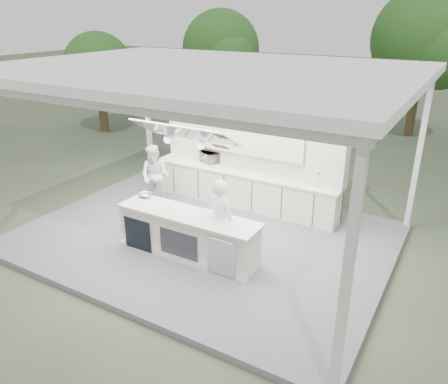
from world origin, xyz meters
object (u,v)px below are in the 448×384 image
Objects in this scene: back_counter at (244,188)px; sous_chef at (155,176)px; head_chef at (220,220)px; demo_island at (187,234)px.

sous_chef is at bearing -150.14° from back_counter.
head_chef reaches higher than sous_chef.
head_chef is (0.66, 0.21, 0.40)m from demo_island.
sous_chef is at bearing 142.08° from demo_island.
head_chef reaches higher than back_counter.
back_counter is at bearing 17.72° from sous_chef.
sous_chef reaches higher than demo_island.
demo_island is at bearing 27.09° from head_chef.
demo_island is 2.75m from sous_chef.
back_counter is at bearing -62.65° from head_chef.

